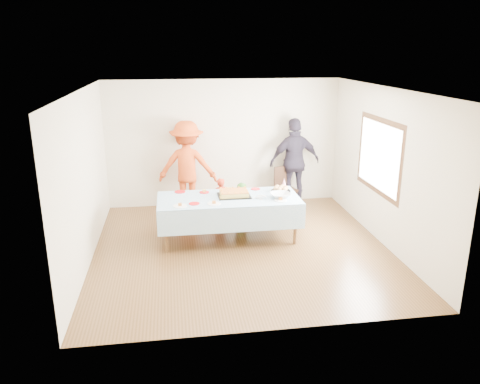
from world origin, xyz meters
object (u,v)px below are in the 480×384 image
object	(u,v)px
birthday_cake	(234,193)
adult_left	(187,166)
party_table	(229,200)
dining_chair	(284,185)

from	to	relation	value
birthday_cake	adult_left	xyz separation A→B (m)	(-0.76, 1.68, 0.12)
birthday_cake	adult_left	bearing A→B (deg)	114.30
party_table	adult_left	world-z (taller)	adult_left
adult_left	dining_chair	bearing A→B (deg)	-176.18
dining_chair	adult_left	bearing A→B (deg)	158.03
party_table	birthday_cake	size ratio (longest dim) A/B	4.33
birthday_cake	adult_left	distance (m)	1.85
birthday_cake	adult_left	world-z (taller)	adult_left
adult_left	party_table	bearing A→B (deg)	119.30
dining_chair	birthday_cake	bearing A→B (deg)	-147.79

